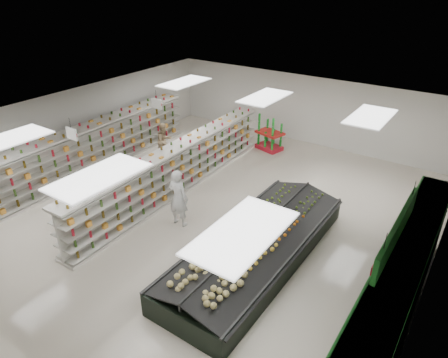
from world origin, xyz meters
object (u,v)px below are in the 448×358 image
Objects in this scene: shopper_main at (178,198)px; soda_endcap at (270,134)px; gondola_left at (83,155)px; produce_island at (257,246)px; gondola_center at (178,170)px; shopper_background at (164,141)px.

soda_endcap is at bearing -88.40° from shopper_main.
gondola_left reaches higher than shopper_main.
soda_endcap is at bearing 51.75° from gondola_left.
produce_island is at bearing -6.15° from gondola_left.
gondola_left is 4.13m from gondola_center.
produce_island is (4.53, -1.85, -0.37)m from gondola_center.
gondola_left reaches higher than gondola_center.
gondola_left is 8.23m from soda_endcap.
gondola_left is 7.54× the size of soda_endcap.
shopper_background is at bearing 61.69° from gondola_left.
shopper_main is at bearing -50.89° from gondola_center.
shopper_background is at bearing -133.67° from soda_endcap.
gondola_left is 1.67× the size of produce_island.
shopper_main is (5.46, -0.54, 0.07)m from gondola_left.
produce_island is 3.50× the size of shopper_main.
shopper_main is (-3.02, 0.12, 0.52)m from produce_island.
shopper_main is at bearing -7.35° from gondola_left.
gondola_left is at bearing 175.55° from produce_island.
produce_island is at bearing -110.56° from shopper_background.
soda_endcap is 0.94× the size of shopper_background.
gondola_left is 5.84× the size of shopper_main.
shopper_main reaches higher than gondola_center.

